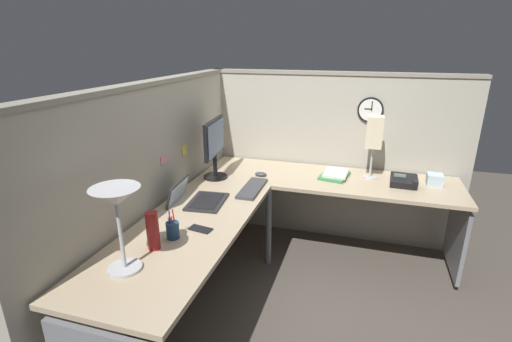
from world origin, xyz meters
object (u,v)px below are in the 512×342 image
(thermos_flask, at_px, (153,231))
(office_phone, at_px, (404,181))
(desk_lamp_dome, at_px, (116,204))
(desk_lamp_paper, at_px, (374,134))
(book_stack, at_px, (335,175))
(tissue_box, at_px, (435,179))
(keyboard, at_px, (252,188))
(cell_phone, at_px, (201,229))
(wall_clock, at_px, (370,110))
(laptop, at_px, (194,199))
(pen_cup, at_px, (173,230))
(computer_mouse, at_px, (261,174))
(monitor, at_px, (215,144))

(thermos_flask, bearing_deg, office_phone, -44.66)
(desk_lamp_dome, xyz_separation_m, desk_lamp_paper, (1.76, -1.18, 0.02))
(book_stack, bearing_deg, office_phone, -95.35)
(tissue_box, bearing_deg, desk_lamp_paper, 88.21)
(thermos_flask, relative_size, tissue_box, 1.83)
(keyboard, xyz_separation_m, thermos_flask, (-0.99, 0.26, 0.10))
(cell_phone, bearing_deg, wall_clock, -22.92)
(keyboard, distance_m, office_phone, 1.22)
(desk_lamp_dome, xyz_separation_m, cell_phone, (0.50, -0.19, -0.36))
(tissue_box, relative_size, wall_clock, 0.55)
(wall_clock, bearing_deg, laptop, 134.34)
(pen_cup, relative_size, thermos_flask, 0.82)
(desk_lamp_dome, bearing_deg, tissue_box, -43.89)
(thermos_flask, bearing_deg, pen_cup, -17.83)
(office_phone, bearing_deg, pen_cup, 133.38)
(computer_mouse, distance_m, wall_clock, 1.11)
(laptop, xyz_separation_m, desk_lamp_paper, (0.88, -1.21, 0.36))
(pen_cup, bearing_deg, laptop, 12.16)
(keyboard, distance_m, pen_cup, 0.89)
(monitor, xyz_separation_m, wall_clock, (0.62, -1.21, 0.24))
(computer_mouse, height_order, thermos_flask, thermos_flask)
(tissue_box, xyz_separation_m, wall_clock, (0.27, 0.55, 0.49))
(pen_cup, distance_m, desk_lamp_paper, 1.81)
(computer_mouse, xyz_separation_m, tissue_box, (0.20, -1.40, 0.03))
(monitor, bearing_deg, tissue_box, -78.56)
(pen_cup, bearing_deg, book_stack, -31.24)
(computer_mouse, bearing_deg, pen_cup, 170.47)
(book_stack, height_order, desk_lamp_paper, desk_lamp_paper)
(monitor, height_order, cell_phone, monitor)
(pen_cup, relative_size, wall_clock, 0.82)
(thermos_flask, bearing_deg, cell_phone, -29.78)
(desk_lamp_dome, bearing_deg, computer_mouse, -10.12)
(monitor, bearing_deg, desk_lamp_paper, -73.54)
(office_phone, height_order, tissue_box, office_phone)
(tissue_box, bearing_deg, book_stack, 93.06)
(computer_mouse, xyz_separation_m, desk_lamp_dome, (-1.54, 0.27, 0.35))
(pen_cup, distance_m, wall_clock, 2.02)
(desk_lamp_dome, distance_m, office_phone, 2.21)
(cell_phone, bearing_deg, computer_mouse, 4.16)
(desk_lamp_dome, bearing_deg, pen_cup, -12.06)
(desk_lamp_dome, xyz_separation_m, tissue_box, (1.74, -1.68, -0.32))
(desk_lamp_paper, bearing_deg, monitor, 106.46)
(keyboard, relative_size, cell_phone, 2.99)
(desk_lamp_dome, bearing_deg, monitor, 3.30)
(thermos_flask, height_order, tissue_box, thermos_flask)
(laptop, relative_size, desk_lamp_dome, 0.92)
(keyboard, bearing_deg, cell_phone, 170.54)
(desk_lamp_dome, relative_size, desk_lamp_paper, 0.84)
(wall_clock, bearing_deg, keyboard, 133.75)
(laptop, distance_m, cell_phone, 0.44)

